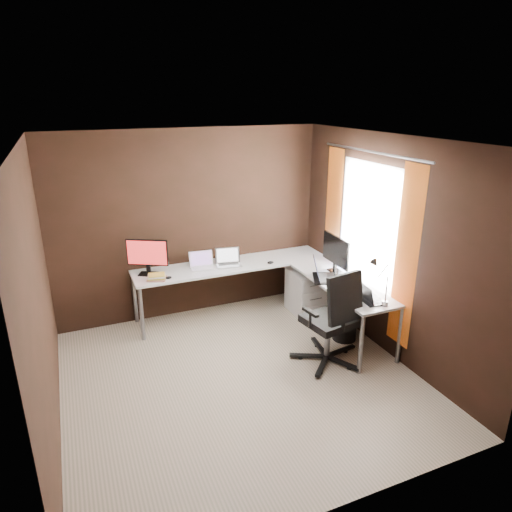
{
  "coord_description": "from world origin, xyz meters",
  "views": [
    {
      "loc": [
        -1.48,
        -3.92,
        2.9
      ],
      "look_at": [
        0.59,
        0.95,
        1.01
      ],
      "focal_mm": 32.0,
      "sensor_mm": 36.0,
      "label": 1
    }
  ],
  "objects_px": {
    "office_chair": "(330,336)",
    "wastebasket": "(345,327)",
    "drawer_pedestal": "(306,291)",
    "monitor_right": "(336,252)",
    "laptop_black_small": "(369,297)",
    "desk_lamp": "(379,276)",
    "laptop_black_big": "(321,275)",
    "laptop_silver": "(228,261)",
    "monitor_left": "(147,255)",
    "book_stack": "(157,277)",
    "laptop_white": "(202,264)"
  },
  "relations": [
    {
      "from": "laptop_black_small",
      "to": "office_chair",
      "type": "bearing_deg",
      "value": 82.23
    },
    {
      "from": "laptop_black_small",
      "to": "desk_lamp",
      "type": "relative_size",
      "value": 0.64
    },
    {
      "from": "laptop_silver",
      "to": "desk_lamp",
      "type": "height_order",
      "value": "desk_lamp"
    },
    {
      "from": "drawer_pedestal",
      "to": "monitor_left",
      "type": "height_order",
      "value": "monitor_left"
    },
    {
      "from": "laptop_black_small",
      "to": "book_stack",
      "type": "height_order",
      "value": "laptop_black_small"
    },
    {
      "from": "laptop_black_small",
      "to": "laptop_black_big",
      "type": "bearing_deg",
      "value": 18.15
    },
    {
      "from": "laptop_black_small",
      "to": "desk_lamp",
      "type": "bearing_deg",
      "value": -159.49
    },
    {
      "from": "laptop_black_big",
      "to": "monitor_left",
      "type": "bearing_deg",
      "value": 88.35
    },
    {
      "from": "laptop_silver",
      "to": "monitor_left",
      "type": "bearing_deg",
      "value": -174.01
    },
    {
      "from": "office_chair",
      "to": "laptop_black_small",
      "type": "bearing_deg",
      "value": -23.49
    },
    {
      "from": "laptop_black_big",
      "to": "book_stack",
      "type": "relative_size",
      "value": 1.71
    },
    {
      "from": "drawer_pedestal",
      "to": "laptop_white",
      "type": "relative_size",
      "value": 1.82
    },
    {
      "from": "monitor_left",
      "to": "monitor_right",
      "type": "relative_size",
      "value": 0.8
    },
    {
      "from": "drawer_pedestal",
      "to": "wastebasket",
      "type": "bearing_deg",
      "value": -85.39
    },
    {
      "from": "desk_lamp",
      "to": "wastebasket",
      "type": "height_order",
      "value": "desk_lamp"
    },
    {
      "from": "monitor_left",
      "to": "laptop_white",
      "type": "xyz_separation_m",
      "value": [
        0.69,
        -0.04,
        -0.21
      ]
    },
    {
      "from": "monitor_left",
      "to": "book_stack",
      "type": "height_order",
      "value": "monitor_left"
    },
    {
      "from": "desk_lamp",
      "to": "drawer_pedestal",
      "type": "bearing_deg",
      "value": 87.11
    },
    {
      "from": "wastebasket",
      "to": "monitor_left",
      "type": "bearing_deg",
      "value": 148.84
    },
    {
      "from": "monitor_right",
      "to": "laptop_silver",
      "type": "bearing_deg",
      "value": 57.39
    },
    {
      "from": "monitor_right",
      "to": "office_chair",
      "type": "bearing_deg",
      "value": 147.84
    },
    {
      "from": "desk_lamp",
      "to": "monitor_right",
      "type": "bearing_deg",
      "value": 79.47
    },
    {
      "from": "monitor_right",
      "to": "monitor_left",
      "type": "bearing_deg",
      "value": 70.16
    },
    {
      "from": "office_chair",
      "to": "wastebasket",
      "type": "height_order",
      "value": "office_chair"
    },
    {
      "from": "book_stack",
      "to": "laptop_black_big",
      "type": "bearing_deg",
      "value": -22.37
    },
    {
      "from": "drawer_pedestal",
      "to": "book_stack",
      "type": "distance_m",
      "value": 2.07
    },
    {
      "from": "laptop_black_big",
      "to": "book_stack",
      "type": "xyz_separation_m",
      "value": [
        -1.88,
        0.77,
        -0.02
      ]
    },
    {
      "from": "laptop_silver",
      "to": "book_stack",
      "type": "bearing_deg",
      "value": -161.24
    },
    {
      "from": "drawer_pedestal",
      "to": "laptop_black_small",
      "type": "relative_size",
      "value": 1.81
    },
    {
      "from": "laptop_white",
      "to": "wastebasket",
      "type": "bearing_deg",
      "value": -35.69
    },
    {
      "from": "book_stack",
      "to": "monitor_left",
      "type": "bearing_deg",
      "value": 104.03
    },
    {
      "from": "drawer_pedestal",
      "to": "laptop_silver",
      "type": "bearing_deg",
      "value": 161.39
    },
    {
      "from": "drawer_pedestal",
      "to": "laptop_white",
      "type": "bearing_deg",
      "value": 164.72
    },
    {
      "from": "drawer_pedestal",
      "to": "desk_lamp",
      "type": "height_order",
      "value": "desk_lamp"
    },
    {
      "from": "office_chair",
      "to": "wastebasket",
      "type": "relative_size",
      "value": 3.37
    },
    {
      "from": "drawer_pedestal",
      "to": "monitor_right",
      "type": "distance_m",
      "value": 0.85
    },
    {
      "from": "wastebasket",
      "to": "laptop_black_big",
      "type": "bearing_deg",
      "value": 123.95
    },
    {
      "from": "monitor_right",
      "to": "laptop_silver",
      "type": "xyz_separation_m",
      "value": [
        -1.16,
        0.8,
        -0.23
      ]
    },
    {
      "from": "laptop_black_big",
      "to": "book_stack",
      "type": "height_order",
      "value": "laptop_black_big"
    },
    {
      "from": "laptop_black_big",
      "to": "office_chair",
      "type": "xyz_separation_m",
      "value": [
        -0.25,
        -0.66,
        -0.45
      ]
    },
    {
      "from": "drawer_pedestal",
      "to": "monitor_right",
      "type": "relative_size",
      "value": 1.01
    },
    {
      "from": "laptop_white",
      "to": "wastebasket",
      "type": "distance_m",
      "value": 2.0
    },
    {
      "from": "laptop_black_small",
      "to": "desk_lamp",
      "type": "xyz_separation_m",
      "value": [
        0.02,
        -0.1,
        0.28
      ]
    },
    {
      "from": "drawer_pedestal",
      "to": "laptop_black_big",
      "type": "distance_m",
      "value": 0.77
    },
    {
      "from": "monitor_left",
      "to": "laptop_silver",
      "type": "height_order",
      "value": "monitor_left"
    },
    {
      "from": "laptop_black_big",
      "to": "office_chair",
      "type": "height_order",
      "value": "office_chair"
    },
    {
      "from": "book_stack",
      "to": "monitor_right",
      "type": "bearing_deg",
      "value": -16.74
    },
    {
      "from": "book_stack",
      "to": "desk_lamp",
      "type": "bearing_deg",
      "value": -38.34
    },
    {
      "from": "laptop_black_big",
      "to": "drawer_pedestal",
      "type": "bearing_deg",
      "value": 13.53
    },
    {
      "from": "laptop_white",
      "to": "wastebasket",
      "type": "relative_size",
      "value": 0.98
    }
  ]
}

